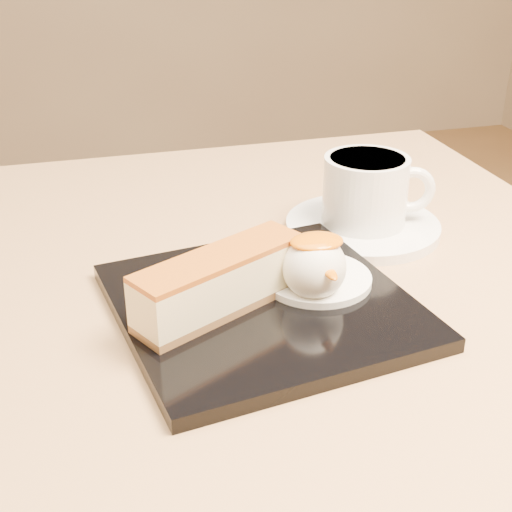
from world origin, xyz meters
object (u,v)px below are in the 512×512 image
object	(u,v)px
dessert_plate	(263,305)
coffee_cup	(367,189)
ice_cream_scoop	(314,267)
cheesecake	(220,282)
table	(203,463)
saucer	(362,226)

from	to	relation	value
dessert_plate	coffee_cup	distance (m)	0.19
ice_cream_scoop	cheesecake	bearing A→B (deg)	180.00
cheesecake	ice_cream_scoop	world-z (taller)	ice_cream_scoop
dessert_plate	ice_cream_scoop	world-z (taller)	ice_cream_scoop
table	saucer	distance (m)	0.27
table	saucer	size ratio (longest dim) A/B	5.33
saucer	coffee_cup	world-z (taller)	coffee_cup
cheesecake	table	bearing A→B (deg)	108.69
table	coffee_cup	xyz separation A→B (m)	(0.19, 0.11, 0.20)
table	ice_cream_scoop	world-z (taller)	ice_cream_scoop
cheesecake	coffee_cup	distance (m)	0.21
dessert_plate	table	bearing A→B (deg)	167.71
saucer	coffee_cup	xyz separation A→B (m)	(0.00, -0.00, 0.04)
dessert_plate	ice_cream_scoop	size ratio (longest dim) A/B	4.36
table	dessert_plate	bearing A→B (deg)	-12.29
cheesecake	saucer	bearing A→B (deg)	8.91
cheesecake	saucer	size ratio (longest dim) A/B	0.96
cheesecake	saucer	distance (m)	0.21
saucer	cheesecake	bearing A→B (deg)	-143.89
table	cheesecake	bearing A→B (deg)	-44.11
dessert_plate	cheesecake	size ratio (longest dim) A/B	1.52
table	coffee_cup	world-z (taller)	coffee_cup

